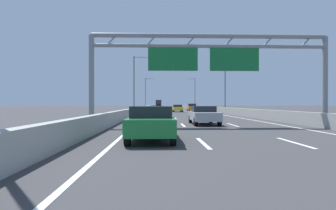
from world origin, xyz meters
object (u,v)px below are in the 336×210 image
object	(u,v)px
sign_gantry	(209,56)
streetlamp_left_mid	(135,81)
box_truck	(159,103)
streetlamp_right_mid	(224,81)
black_car	(158,106)
streetlamp_right_far	(194,91)
orange_car	(192,107)
streetlamp_left_far	(146,91)
yellow_car	(177,108)
silver_car	(204,115)
green_car	(151,123)

from	to	relation	value
sign_gantry	streetlamp_left_mid	xyz separation A→B (m)	(-7.37, 27.25, 0.57)
streetlamp_left_mid	box_truck	size ratio (longest dim) A/B	1.10
streetlamp_right_mid	box_truck	distance (m)	74.00
black_car	streetlamp_right_far	bearing A→B (deg)	-66.08
orange_car	streetlamp_left_far	bearing A→B (deg)	115.13
sign_gantry	orange_car	world-z (taller)	sign_gantry
streetlamp_left_mid	streetlamp_right_far	size ratio (longest dim) A/B	1.00
sign_gantry	yellow_car	distance (m)	33.10
streetlamp_left_mid	silver_car	size ratio (longest dim) A/B	2.25
streetlamp_left_mid	orange_car	distance (m)	19.16
silver_car	yellow_car	distance (m)	31.38
streetlamp_left_mid	yellow_car	size ratio (longest dim) A/B	2.10
streetlamp_left_far	yellow_car	bearing A→B (deg)	-77.38
orange_car	black_car	bearing A→B (deg)	98.74
streetlamp_left_far	green_car	bearing A→B (deg)	-87.16
yellow_car	sign_gantry	bearing A→B (deg)	-90.14
streetlamp_left_mid	black_car	xyz separation A→B (m)	(3.71, 64.15, -4.65)
sign_gantry	streetlamp_right_far	size ratio (longest dim) A/B	1.74
streetlamp_right_far	yellow_car	world-z (taller)	streetlamp_right_far
streetlamp_left_far	silver_car	bearing A→B (deg)	-83.57
streetlamp_left_mid	streetlamp_right_mid	world-z (taller)	same
green_car	box_truck	distance (m)	107.56
streetlamp_left_far	streetlamp_right_far	xyz separation A→B (m)	(14.93, 0.00, 0.00)
orange_car	silver_car	size ratio (longest dim) A/B	1.10
streetlamp_left_far	green_car	world-z (taller)	streetlamp_left_far
streetlamp_left_far	yellow_car	size ratio (longest dim) A/B	2.10
streetlamp_left_far	orange_car	bearing A→B (deg)	-64.87
streetlamp_left_far	yellow_car	world-z (taller)	streetlamp_left_far
streetlamp_left_far	streetlamp_right_far	size ratio (longest dim) A/B	1.00
streetlamp_left_mid	yellow_car	distance (m)	10.42
black_car	streetlamp_left_mid	bearing A→B (deg)	-93.31
sign_gantry	streetlamp_right_far	bearing A→B (deg)	83.47
sign_gantry	streetlamp_left_far	world-z (taller)	streetlamp_left_far
sign_gantry	streetlamp_left_mid	bearing A→B (deg)	105.13
silver_car	black_car	xyz separation A→B (m)	(-3.57, 89.93, 0.05)
green_car	sign_gantry	bearing A→B (deg)	62.74
yellow_car	box_truck	bearing A→B (deg)	93.12
sign_gantry	streetlamp_left_far	size ratio (longest dim) A/B	1.74
streetlamp_left_far	yellow_car	xyz separation A→B (m)	(7.45, -33.26, -4.67)
streetlamp_right_far	black_car	size ratio (longest dim) A/B	2.10
streetlamp_right_mid	box_truck	xyz separation A→B (m)	(-11.16, 73.06, -3.68)
green_car	streetlamp_right_far	bearing A→B (deg)	81.25
orange_car	green_car	world-z (taller)	orange_car
streetlamp_left_far	box_truck	xyz separation A→B (m)	(3.78, 34.21, -3.68)
streetlamp_right_mid	streetlamp_left_far	world-z (taller)	same
silver_car	green_car	xyz separation A→B (m)	(-3.64, -8.71, 0.03)
streetlamp_left_mid	black_car	bearing A→B (deg)	86.69
streetlamp_right_mid	yellow_car	distance (m)	10.45
black_car	sign_gantry	bearing A→B (deg)	-87.71
silver_car	box_truck	bearing A→B (deg)	92.03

